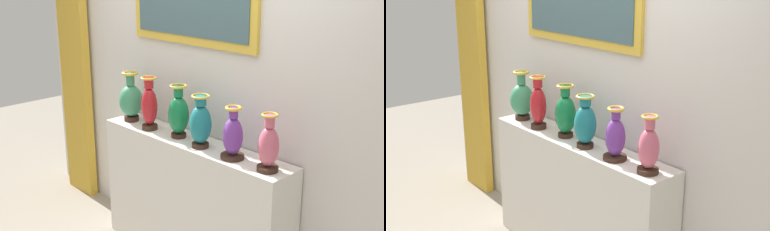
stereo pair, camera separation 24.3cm
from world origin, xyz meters
The scene contains 9 objects.
display_shelf centered at (0.00, 0.00, 0.49)m, with size 1.67×0.31×0.98m, color silver.
back_wall centered at (0.00, 0.21, 1.45)m, with size 4.20×0.14×2.85m.
curtain_gold centered at (-1.68, 0.09, 1.20)m, with size 0.39×0.08×2.41m, color gold.
vase_jade centered at (-0.68, -0.02, 1.15)m, with size 0.19×0.19×0.40m.
vase_crimson centered at (-0.41, -0.05, 1.17)m, with size 0.12×0.12×0.41m.
vase_emerald centered at (-0.13, -0.01, 1.16)m, with size 0.15×0.15×0.39m.
vase_teal centered at (0.13, -0.04, 1.15)m, with size 0.15×0.15×0.37m.
vase_violet centered at (0.42, -0.04, 1.13)m, with size 0.16×0.16×0.35m.
vase_rose centered at (0.70, -0.03, 1.14)m, with size 0.13×0.13×0.36m.
Camera 1 is at (2.44, -2.35, 2.22)m, focal length 47.33 mm.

